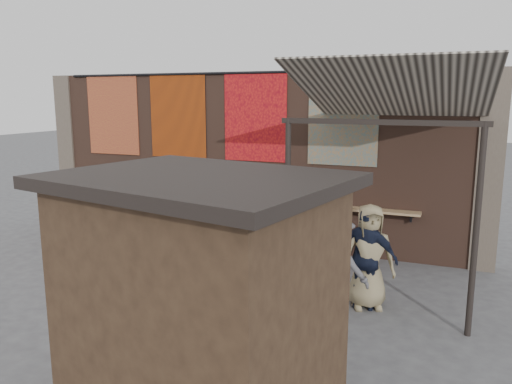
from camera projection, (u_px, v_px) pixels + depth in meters
ground at (193, 278)px, 9.65m from camera, size 70.00×70.00×0.00m
brick_wall at (247, 159)px, 11.74m from camera, size 10.00×0.40×4.00m
pier_left at (72, 151)px, 13.64m from camera, size 0.50×0.50×4.00m
pier_right at (489, 171)px, 9.85m from camera, size 0.50×0.50×4.00m
eating_counter at (241, 200)px, 11.57m from camera, size 8.00×0.32×0.05m
shelf_box at (226, 193)px, 11.65m from camera, size 0.57×0.28×0.24m
tapestry_redgold at (113, 115)px, 12.67m from camera, size 1.50×0.02×2.00m
tapestry_sun at (178, 116)px, 11.98m from camera, size 1.50×0.02×2.00m
tapestry_orange at (255, 117)px, 11.25m from camera, size 1.50×0.02×2.00m
tapestry_multi at (343, 118)px, 10.52m from camera, size 1.50×0.02×2.00m
hang_rail at (242, 73)px, 11.16m from camera, size 9.50×0.06×0.06m
scooter_stool_0 at (146, 222)px, 12.29m from camera, size 0.40×0.89×0.84m
scooter_stool_1 at (166, 227)px, 12.04m from camera, size 0.35×0.77×0.73m
scooter_stool_2 at (187, 228)px, 11.86m from camera, size 0.36×0.80×0.76m
scooter_stool_3 at (211, 231)px, 11.67m from camera, size 0.34×0.76×0.72m
scooter_stool_4 at (231, 232)px, 11.44m from camera, size 0.37×0.82×0.77m
scooter_stool_5 at (255, 237)px, 11.21m from camera, size 0.34×0.76×0.72m
scooter_stool_6 at (282, 240)px, 10.95m from camera, size 0.33×0.73×0.69m
scooter_stool_7 at (309, 243)px, 10.74m from camera, size 0.33×0.74×0.70m
scooter_stool_8 at (335, 245)px, 10.57m from camera, size 0.34×0.76×0.72m
diner_left at (145, 210)px, 11.95m from camera, size 0.66×0.52×1.58m
diner_right at (116, 201)px, 12.51m from camera, size 1.07×1.00×1.76m
shopper_navy at (366, 258)px, 8.11m from camera, size 1.04×0.50×1.72m
shopper_grey at (333, 265)px, 7.78m from camera, size 1.14×0.68×1.73m
shopper_tan at (369, 256)px, 8.16m from camera, size 1.00×0.83×1.75m
market_stall at (201, 315)px, 4.98m from camera, size 2.72×2.25×2.60m
stall_roof at (198, 180)px, 4.72m from camera, size 3.05×2.58×0.12m
stall_sign at (253, 237)px, 5.63m from camera, size 1.18×0.28×0.50m
stall_shelf at (253, 314)px, 5.80m from camera, size 1.97×0.51×0.06m
awning_canvas at (394, 91)px, 8.54m from camera, size 3.20×3.28×0.97m
awning_ledger at (404, 71)px, 9.91m from camera, size 3.30×0.08×0.12m
awning_header at (380, 122)px, 7.25m from camera, size 3.00×0.08×0.08m
awning_post_left at (287, 216)px, 8.05m from camera, size 0.09×0.09×3.10m
awning_post_right at (476, 233)px, 7.03m from camera, size 0.09×0.09×3.10m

